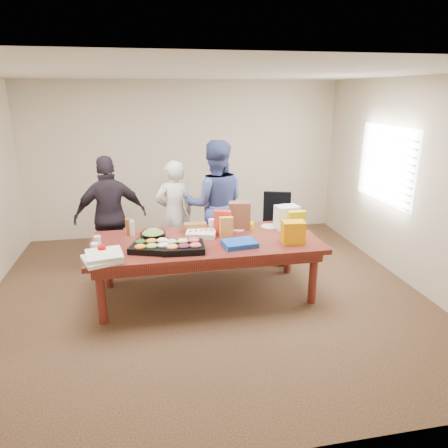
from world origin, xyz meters
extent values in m
cube|color=#47301E|center=(0.00, 0.00, -0.01)|extent=(5.50, 5.00, 0.02)
cube|color=white|center=(0.00, 0.00, 2.71)|extent=(5.50, 5.00, 0.02)
cube|color=beige|center=(0.00, 2.50, 1.35)|extent=(5.50, 0.04, 2.70)
cube|color=beige|center=(0.00, -2.50, 1.35)|extent=(5.50, 0.04, 2.70)
cube|color=beige|center=(2.75, 0.00, 1.35)|extent=(0.04, 5.00, 2.70)
cube|color=white|center=(2.72, 0.60, 1.50)|extent=(0.03, 1.40, 1.10)
cube|color=beige|center=(2.68, 0.60, 1.50)|extent=(0.04, 1.36, 1.00)
cube|color=#4C1C0F|center=(0.00, 0.00, 0.38)|extent=(2.80, 1.20, 0.75)
cube|color=black|center=(1.27, 0.90, 0.50)|extent=(0.64, 0.64, 1.00)
imported|color=silver|center=(-0.30, 1.09, 0.79)|extent=(0.64, 0.48, 1.58)
imported|color=#3C4984|center=(0.28, 0.95, 0.93)|extent=(0.98, 0.80, 1.87)
imported|color=black|center=(-1.20, 0.94, 0.85)|extent=(1.06, 0.61, 1.69)
cube|color=black|center=(-0.67, -0.21, 0.79)|extent=(0.56, 0.49, 0.07)
cube|color=black|center=(-0.31, -0.29, 0.79)|extent=(0.50, 0.40, 0.07)
cube|color=white|center=(-0.04, 0.17, 0.78)|extent=(0.43, 0.36, 0.06)
cylinder|color=black|center=(-0.64, 0.11, 0.80)|extent=(0.32, 0.32, 0.10)
cube|color=#1545B0|center=(0.37, -0.26, 0.78)|extent=(0.43, 0.34, 0.06)
cube|color=red|center=(0.25, 0.20, 0.91)|extent=(0.23, 0.14, 0.31)
cube|color=yellow|center=(1.14, -0.07, 0.92)|extent=(0.22, 0.09, 0.33)
cube|color=gold|center=(0.27, 0.08, 0.88)|extent=(0.17, 0.08, 0.26)
cylinder|color=white|center=(0.14, 0.35, 0.83)|extent=(0.11, 0.11, 0.15)
cylinder|color=gold|center=(0.20, 0.29, 0.83)|extent=(0.06, 0.06, 0.15)
cylinder|color=brown|center=(-0.94, 0.36, 0.86)|extent=(0.09, 0.09, 0.22)
cylinder|color=beige|center=(-0.90, 0.34, 0.85)|extent=(0.07, 0.07, 0.20)
cube|color=#D9D400|center=(0.57, 0.36, 0.79)|extent=(0.29, 0.23, 0.08)
cube|color=brown|center=(-0.09, 0.34, 0.81)|extent=(0.30, 0.14, 0.12)
cube|color=brown|center=(0.51, 0.35, 0.93)|extent=(0.30, 0.20, 0.37)
cylinder|color=#AB0903|center=(-1.21, -0.30, 0.81)|extent=(0.12, 0.12, 0.12)
cylinder|color=white|center=(-1.30, -0.19, 0.81)|extent=(0.10, 0.10, 0.12)
cylinder|color=silver|center=(-1.30, 0.07, 0.81)|extent=(0.09, 0.09, 0.11)
cube|color=white|center=(-1.20, -0.43, 0.77)|extent=(0.48, 0.48, 0.04)
cube|color=silver|center=(-1.18, -0.42, 0.82)|extent=(0.44, 0.44, 0.04)
cylinder|color=silver|center=(0.93, 0.34, 0.76)|extent=(0.30, 0.30, 0.01)
cylinder|color=silver|center=(0.47, 0.33, 0.76)|extent=(0.28, 0.28, 0.01)
cylinder|color=#F5E7C4|center=(0.33, 0.33, 0.78)|extent=(0.18, 0.18, 0.06)
cylinder|color=beige|center=(-0.64, 0.36, 0.78)|extent=(0.18, 0.18, 0.06)
cube|color=white|center=(1.13, 0.24, 0.91)|extent=(0.32, 0.25, 0.32)
cube|color=#FBA404|center=(1.03, -0.28, 0.89)|extent=(0.29, 0.21, 0.27)
camera|label=1|loc=(-0.66, -4.65, 2.50)|focal=32.40mm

